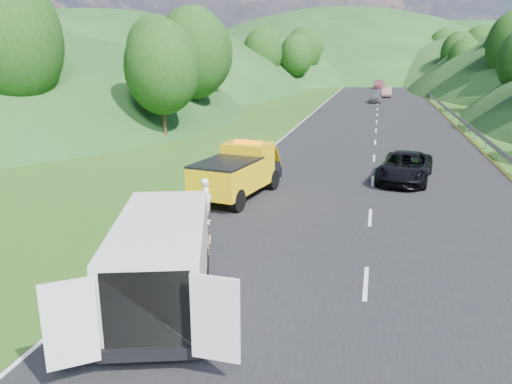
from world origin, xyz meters
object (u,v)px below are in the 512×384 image
(spare_tire, at_px, (135,349))
(child, at_px, (206,255))
(suitcase, at_px, (142,230))
(worker, at_px, (158,332))
(white_van, at_px, (163,257))
(woman, at_px, (207,223))
(tow_truck, at_px, (238,172))
(passing_suv, at_px, (404,181))

(spare_tire, bearing_deg, child, 92.44)
(suitcase, height_order, spare_tire, suitcase)
(worker, distance_m, suitcase, 6.28)
(child, xyz_separation_m, suitcase, (-2.62, 0.89, 0.32))
(white_van, relative_size, suitcase, 10.88)
(woman, height_order, suitcase, woman)
(worker, bearing_deg, child, 103.76)
(tow_truck, height_order, child, tow_truck)
(woman, xyz_separation_m, passing_suv, (7.53, 8.54, 0.00))
(woman, bearing_deg, spare_tire, 171.99)
(child, bearing_deg, suitcase, -154.81)
(white_van, height_order, woman, white_van)
(woman, relative_size, passing_suv, 0.33)
(spare_tire, distance_m, passing_suv, 18.01)
(woman, xyz_separation_m, suitcase, (-1.63, -2.12, 0.32))
(white_van, height_order, spare_tire, white_van)
(white_van, height_order, suitcase, white_van)
(white_van, relative_size, woman, 4.10)
(child, height_order, suitcase, suitcase)
(white_van, xyz_separation_m, child, (-0.06, 3.33, -1.31))
(child, height_order, passing_suv, passing_suv)
(tow_truck, relative_size, woman, 3.42)
(suitcase, relative_size, passing_suv, 0.13)
(tow_truck, distance_m, passing_suv, 8.86)
(worker, distance_m, spare_tire, 0.75)
(tow_truck, xyz_separation_m, woman, (-0.18, -3.73, -1.18))
(tow_truck, relative_size, spare_tire, 9.39)
(child, height_order, spare_tire, child)
(woman, bearing_deg, worker, 174.21)
(white_van, bearing_deg, woman, 81.81)
(child, bearing_deg, passing_suv, 104.40)
(suitcase, bearing_deg, spare_tire, -65.36)
(child, xyz_separation_m, passing_suv, (6.53, 11.54, 0.00))
(passing_suv, bearing_deg, worker, -101.75)
(tow_truck, bearing_deg, white_van, -74.85)
(worker, bearing_deg, woman, 109.07)
(suitcase, bearing_deg, child, -18.72)
(worker, height_order, suitcase, worker)
(worker, distance_m, passing_suv, 17.26)
(child, height_order, worker, worker)
(white_van, relative_size, child, 7.66)
(suitcase, bearing_deg, passing_suv, 49.32)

